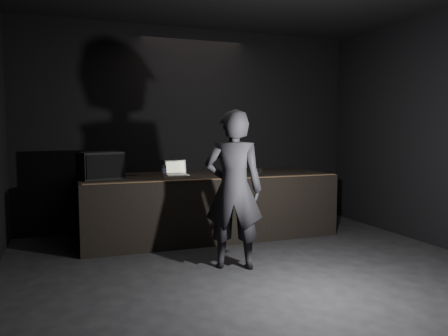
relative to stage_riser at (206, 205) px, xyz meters
The scene contains 11 objects.
ground 2.78m from the stage_riser, 90.00° to the right, with size 7.00×7.00×0.00m, color black.
room_walls 3.13m from the stage_riser, 90.00° to the right, with size 6.10×7.10×3.52m.
stage_riser is the anchor object (origin of this frame).
riser_lip 0.87m from the stage_riser, 90.00° to the right, with size 3.92×0.10×0.01m, color brown.
stage_monitor 1.81m from the stage_riser, behind, with size 0.70×0.59×0.40m.
cable 1.63m from the stage_riser, 169.75° to the left, with size 0.02×0.02×0.91m, color black.
laptop 0.74m from the stage_riser, behind, with size 0.35×0.31×0.23m.
beer_can 0.95m from the stage_riser, 168.38° to the right, with size 0.08×0.08×0.18m.
plastic_cup 1.05m from the stage_riser, 10.39° to the right, with size 0.07×0.07×0.09m, color white.
wii_remote 0.75m from the stage_riser, 69.17° to the right, with size 0.03×0.15×0.03m, color white.
person 1.82m from the stage_riser, 96.31° to the right, with size 0.72×0.47×1.97m, color black.
Camera 1 is at (-2.13, -4.02, 1.72)m, focal length 35.00 mm.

